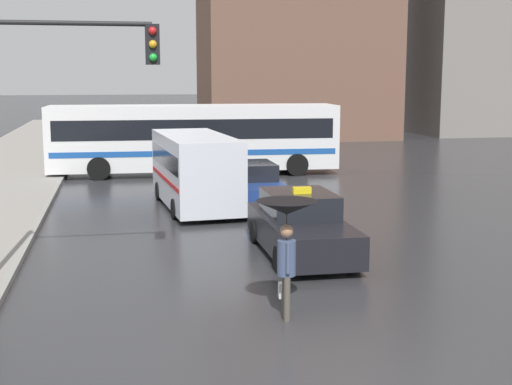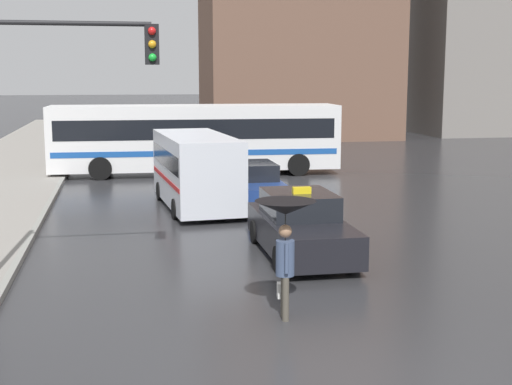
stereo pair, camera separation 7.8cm
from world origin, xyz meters
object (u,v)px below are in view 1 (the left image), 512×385
sedan_red (250,187)px  pedestrian_with_umbrella (287,224)px  ambulance_van (195,168)px  traffic_light (52,95)px  taxi (301,227)px  city_bus (194,136)px

sedan_red → pedestrian_with_umbrella: pedestrian_with_umbrella is taller
sedan_red → ambulance_van: 1.91m
sedan_red → traffic_light: 10.11m
traffic_light → taxi: bearing=15.6°
sedan_red → ambulance_van: bearing=-10.3°
ambulance_van → city_bus: city_bus is taller
taxi → traffic_light: bearing=15.6°
sedan_red → taxi: bearing=90.7°
taxi → ambulance_van: (-1.84, 6.65, 0.64)m
ambulance_van → pedestrian_with_umbrella: 11.10m
taxi → pedestrian_with_umbrella: size_ratio=2.14×
taxi → ambulance_van: ambulance_van is taller
sedan_red → city_bus: 8.42m
sedan_red → pedestrian_with_umbrella: (-1.34, -10.76, 1.05)m
ambulance_van → sedan_red: bearing=164.9°
pedestrian_with_umbrella → ambulance_van: bearing=7.7°
city_bus → pedestrian_with_umbrella: city_bus is taller
taxi → city_bus: size_ratio=0.37×
traffic_light → ambulance_van: bearing=65.7°
sedan_red → pedestrian_with_umbrella: bearing=82.9°
ambulance_van → traffic_light: (-3.70, -8.19, 2.59)m
city_bus → sedan_red: bearing=8.7°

